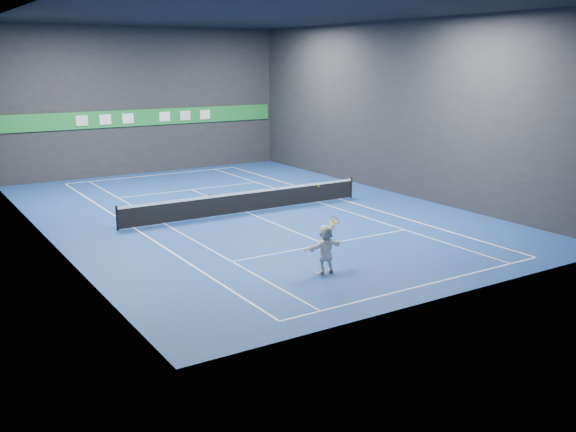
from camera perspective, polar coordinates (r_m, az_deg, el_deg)
ground at (r=30.33m, az=-3.69°, el=0.33°), size 26.00×26.00×0.00m
ceiling at (r=29.57m, az=-3.97°, el=17.55°), size 26.00×26.00×0.00m
wall_back at (r=41.47m, az=-12.58°, el=9.93°), size 18.00×0.10×9.00m
wall_front at (r=19.29m, az=15.10°, el=5.77°), size 18.00×0.10×9.00m
wall_left at (r=26.54m, az=-21.29°, el=7.37°), size 0.10×26.00×9.00m
wall_right at (r=34.81m, az=9.48°, el=9.41°), size 0.10×26.00×9.00m
baseline_near at (r=21.09m, az=12.13°, el=-6.01°), size 10.98×0.08×0.01m
baseline_far at (r=40.96m, az=-11.73°, el=3.59°), size 10.98×0.08×0.01m
sideline_doubles_left at (r=28.20m, az=-13.52°, el=-1.05°), size 0.08×23.78×0.01m
sideline_doubles_right at (r=33.24m, az=4.64°, el=1.51°), size 0.08×23.78×0.01m
sideline_singles_left at (r=28.65m, az=-10.91°, el=-0.69°), size 0.06×23.78×0.01m
sideline_singles_right at (r=32.44m, az=2.69°, el=1.24°), size 0.06×23.78×0.01m
service_line_near at (r=25.08m, az=3.37°, el=-2.53°), size 8.23×0.06×0.01m
service_line_far at (r=35.95m, az=-8.60°, el=2.33°), size 8.23×0.06×0.01m
center_service_line at (r=30.33m, az=-3.69°, el=0.34°), size 0.06×12.80×0.01m
player at (r=21.52m, az=3.36°, el=-2.96°), size 1.59×0.58×1.69m
tennis_ball at (r=20.93m, az=2.75°, el=2.67°), size 0.07×0.07×0.07m
tennis_net at (r=30.21m, az=-3.70°, el=1.33°), size 12.50×0.10×1.07m
sponsor_banner at (r=41.49m, az=-12.48°, el=8.55°), size 17.64×0.11×1.00m
tennis_racket at (r=21.54m, az=4.14°, el=-0.51°), size 0.46×0.32×0.57m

